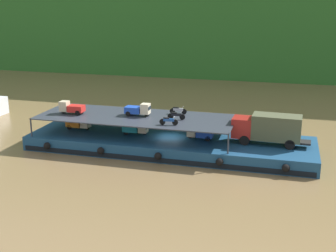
# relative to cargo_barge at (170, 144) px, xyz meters

# --- Properties ---
(ground_plane) EXTENTS (400.00, 400.00, 0.00)m
(ground_plane) POSITION_rel_cargo_barge_xyz_m (0.00, 0.03, -0.75)
(ground_plane) COLOR brown
(cargo_barge) EXTENTS (30.47, 9.05, 1.50)m
(cargo_barge) POSITION_rel_cargo_barge_xyz_m (0.00, 0.00, 0.00)
(cargo_barge) COLOR navy
(cargo_barge) RESTS_ON ground
(covered_lorry) EXTENTS (7.92, 2.55, 3.10)m
(covered_lorry) POSITION_rel_cargo_barge_xyz_m (10.25, 0.25, 2.44)
(covered_lorry) COLOR maroon
(covered_lorry) RESTS_ON cargo_barge
(cargo_rack) EXTENTS (21.27, 7.66, 2.00)m
(cargo_rack) POSITION_rel_cargo_barge_xyz_m (-3.80, 0.03, 2.69)
(cargo_rack) COLOR #2D333D
(cargo_rack) RESTS_ON cargo_barge
(mini_truck_lower_stern) EXTENTS (2.78, 1.27, 1.38)m
(mini_truck_lower_stern) POSITION_rel_cargo_barge_xyz_m (-10.72, 0.26, 1.44)
(mini_truck_lower_stern) COLOR orange
(mini_truck_lower_stern) RESTS_ON cargo_barge
(mini_truck_lower_aft) EXTENTS (2.74, 1.21, 1.38)m
(mini_truck_lower_aft) POSITION_rel_cargo_barge_xyz_m (-3.83, 0.07, 1.44)
(mini_truck_lower_aft) COLOR teal
(mini_truck_lower_aft) RESTS_ON cargo_barge
(mini_truck_lower_mid) EXTENTS (2.75, 1.21, 1.38)m
(mini_truck_lower_mid) POSITION_rel_cargo_barge_xyz_m (3.22, 0.13, 1.44)
(mini_truck_lower_mid) COLOR #1E47B7
(mini_truck_lower_mid) RESTS_ON cargo_barge
(mini_truck_upper_stern) EXTENTS (2.76, 1.24, 1.38)m
(mini_truck_upper_stern) POSITION_rel_cargo_barge_xyz_m (-11.04, -0.71, 3.44)
(mini_truck_upper_stern) COLOR red
(mini_truck_upper_stern) RESTS_ON cargo_rack
(mini_truck_upper_mid) EXTENTS (2.74, 1.21, 1.38)m
(mini_truck_upper_mid) POSITION_rel_cargo_barge_xyz_m (-3.67, 0.43, 3.44)
(mini_truck_upper_mid) COLOR #1E47B7
(mini_truck_upper_mid) RESTS_ON cargo_rack
(motorcycle_upper_port) EXTENTS (1.90, 0.55, 0.87)m
(motorcycle_upper_port) POSITION_rel_cargo_barge_xyz_m (0.49, -2.27, 3.18)
(motorcycle_upper_port) COLOR black
(motorcycle_upper_port) RESTS_ON cargo_rack
(motorcycle_upper_centre) EXTENTS (1.90, 0.55, 0.87)m
(motorcycle_upper_centre) POSITION_rel_cargo_barge_xyz_m (0.70, 0.03, 3.18)
(motorcycle_upper_centre) COLOR black
(motorcycle_upper_centre) RESTS_ON cargo_rack
(motorcycle_upper_stbd) EXTENTS (1.90, 0.55, 0.87)m
(motorcycle_upper_stbd) POSITION_rel_cargo_barge_xyz_m (0.33, 2.33, 3.18)
(motorcycle_upper_stbd) COLOR black
(motorcycle_upper_stbd) RESTS_ON cargo_rack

